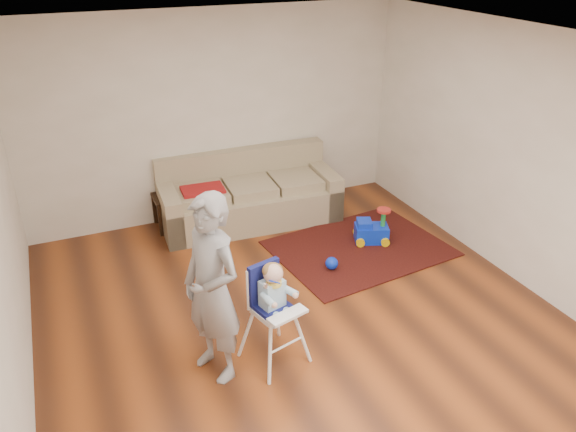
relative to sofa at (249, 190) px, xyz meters
name	(u,v)px	position (x,y,z in m)	size (l,w,h in m)	color
ground	(304,322)	(-0.26, -2.30, -0.45)	(5.50, 5.50, 0.00)	#482413
room_envelope	(283,126)	(-0.26, -1.77, 1.43)	(5.04, 5.52, 2.72)	silver
sofa	(249,190)	(0.00, 0.00, 0.00)	(2.37, 1.09, 0.90)	gray
side_table	(172,211)	(-0.98, 0.25, -0.23)	(0.44, 0.44, 0.44)	black
area_rug	(359,248)	(0.98, -1.25, -0.44)	(2.02, 1.51, 0.02)	black
ride_on_toy	(372,225)	(1.19, -1.16, -0.21)	(0.40, 0.29, 0.44)	#0E34EE
toy_ball	(332,263)	(0.43, -1.55, -0.36)	(0.15, 0.15, 0.15)	#0E34EE
high_chair	(274,315)	(-0.74, -2.68, 0.04)	(0.57, 0.57, 1.01)	white
adult	(212,290)	(-1.25, -2.61, 0.40)	(0.62, 0.41, 1.70)	gray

